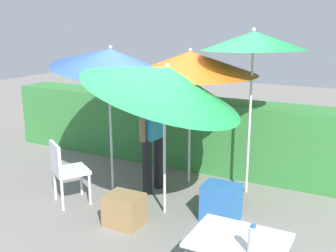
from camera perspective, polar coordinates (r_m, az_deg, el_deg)
The scene contains 12 objects.
ground_plane at distance 5.58m, azimuth -1.45°, elevation -11.69°, with size 24.00×24.00×0.00m, color gray.
hedge_row at distance 6.95m, azimuth 5.92°, elevation -1.20°, with size 8.00×0.70×1.19m, color #38843D.
umbrella_rainbow at distance 6.01m, azimuth 3.14°, elevation 8.78°, with size 2.00×2.00×2.09m.
umbrella_orange at distance 5.04m, azimuth -0.31°, elevation 6.29°, with size 2.10×2.07×2.25m.
umbrella_yellow at distance 5.73m, azimuth 11.92°, elevation 11.59°, with size 1.44×1.44×2.38m.
umbrella_navy at distance 5.79m, azimuth -8.22°, elevation 9.27°, with size 1.66×1.64×2.25m.
person_vendor at distance 5.88m, azimuth -2.16°, elevation -0.59°, with size 0.26×0.56×1.88m.
chair_plastic at distance 5.75m, azimuth -14.16°, elevation -5.81°, with size 0.61×0.61×0.89m.
cooler_box at distance 5.29m, azimuth 7.47°, elevation -10.57°, with size 0.46×0.37×0.47m, color #2D6BB7.
crate_cardboard at distance 5.16m, azimuth -6.16°, elevation -11.64°, with size 0.45×0.37×0.40m, color #9E7A4C.
folding_table at distance 3.56m, azimuth 9.89°, elevation -16.53°, with size 0.80×0.60×0.73m.
bottle_water at distance 3.29m, azimuth 11.78°, elevation -15.37°, with size 0.07×0.07×0.24m.
Camera 1 is at (2.44, -4.38, 2.46)m, focal length 43.40 mm.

